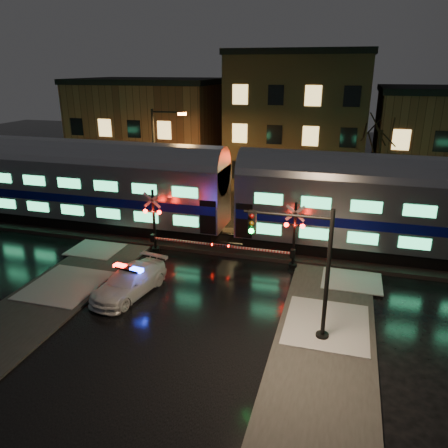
{
  "coord_description": "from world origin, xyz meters",
  "views": [
    {
      "loc": [
        6.69,
        -19.78,
        10.55
      ],
      "look_at": [
        0.33,
        2.5,
        2.2
      ],
      "focal_mm": 35.0,
      "sensor_mm": 36.0,
      "label": 1
    }
  ],
  "objects": [
    {
      "name": "ground",
      "position": [
        0.0,
        0.0,
        0.0
      ],
      "size": [
        120.0,
        120.0,
        0.0
      ],
      "primitive_type": "plane",
      "color": "black",
      "rests_on": "ground"
    },
    {
      "name": "ballast",
      "position": [
        0.0,
        5.0,
        0.12
      ],
      "size": [
        90.0,
        4.2,
        0.24
      ],
      "primitive_type": "cube",
      "color": "black",
      "rests_on": "ground"
    },
    {
      "name": "sidewalk_left",
      "position": [
        -6.5,
        -6.0,
        0.06
      ],
      "size": [
        4.0,
        20.0,
        0.12
      ],
      "primitive_type": "cube",
      "color": "#2D2D2D",
      "rests_on": "ground"
    },
    {
      "name": "sidewalk_right",
      "position": [
        6.5,
        -6.0,
        0.06
      ],
      "size": [
        4.0,
        20.0,
        0.12
      ],
      "primitive_type": "cube",
      "color": "#2D2D2D",
      "rests_on": "ground"
    },
    {
      "name": "building_left",
      "position": [
        -13.0,
        22.0,
        4.5
      ],
      "size": [
        14.0,
        10.0,
        9.0
      ],
      "primitive_type": "cube",
      "color": "brown",
      "rests_on": "ground"
    },
    {
      "name": "building_mid",
      "position": [
        2.0,
        22.5,
        5.75
      ],
      "size": [
        12.0,
        11.0,
        11.5
      ],
      "primitive_type": "cube",
      "color": "brown",
      "rests_on": "ground"
    },
    {
      "name": "building_right",
      "position": [
        15.0,
        22.0,
        4.25
      ],
      "size": [
        12.0,
        10.0,
        8.5
      ],
      "primitive_type": "cube",
      "color": "brown",
      "rests_on": "ground"
    },
    {
      "name": "train",
      "position": [
        0.15,
        5.0,
        3.38
      ],
      "size": [
        51.0,
        3.12,
        5.92
      ],
      "color": "black",
      "rests_on": "ballast"
    },
    {
      "name": "police_car",
      "position": [
        -3.0,
        -2.69,
        0.67
      ],
      "size": [
        2.67,
        4.86,
        1.49
      ],
      "rotation": [
        0.0,
        0.0,
        -0.18
      ],
      "color": "white",
      "rests_on": "ground"
    },
    {
      "name": "crossing_signal_right",
      "position": [
        3.95,
        2.3,
        1.59
      ],
      "size": [
        5.45,
        0.64,
        3.86
      ],
      "color": "black",
      "rests_on": "ground"
    },
    {
      "name": "crossing_signal_left",
      "position": [
        -3.57,
        2.3,
        1.61
      ],
      "size": [
        5.51,
        0.64,
        3.9
      ],
      "color": "black",
      "rests_on": "ground"
    },
    {
      "name": "traffic_light",
      "position": [
        5.49,
        -4.05,
        2.99
      ],
      "size": [
        3.64,
        0.68,
        5.63
      ],
      "rotation": [
        0.0,
        0.0,
        -0.18
      ],
      "color": "black",
      "rests_on": "ground"
    },
    {
      "name": "streetlight",
      "position": [
        -6.5,
        9.0,
        4.5
      ],
      "size": [
        2.61,
        0.27,
        7.81
      ],
      "color": "black",
      "rests_on": "ground"
    }
  ]
}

